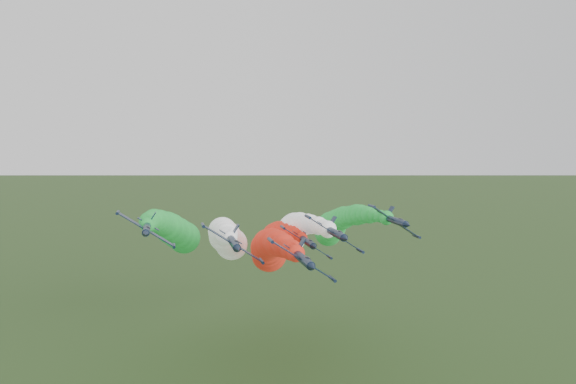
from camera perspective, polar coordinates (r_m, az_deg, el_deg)
name	(u,v)px	position (r m, az deg, el deg)	size (l,w,h in m)	color
jet_lead	(269,249)	(133.09, -1.95, -5.81)	(17.68, 82.42, 21.47)	#101C31
jet_inner_left	(228,239)	(139.17, -6.16, -4.77)	(16.92, 81.66, 20.71)	#101C31
jet_inner_right	(292,233)	(144.53, 0.44, -4.21)	(17.04, 81.78, 20.84)	#101C31
jet_outer_left	(173,231)	(150.31, -11.56, -3.89)	(17.64, 82.38, 21.43)	#101C31
jet_outer_right	(335,225)	(157.69, 4.79, -3.41)	(17.18, 81.93, 20.98)	#101C31
jet_trail	(277,239)	(157.83, -1.12, -4.80)	(16.85, 81.59, 20.64)	#101C31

